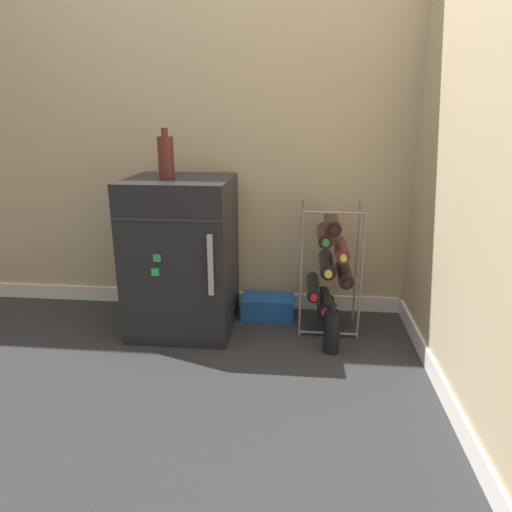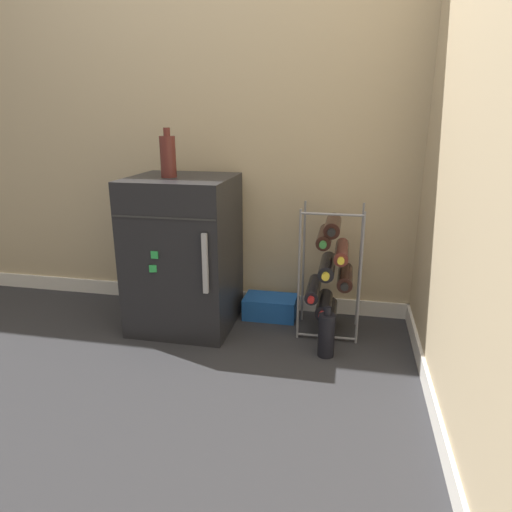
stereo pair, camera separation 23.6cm
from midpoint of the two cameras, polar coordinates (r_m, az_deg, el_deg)
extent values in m
plane|color=#28282B|center=(2.28, -9.37, -12.16)|extent=(14.00, 14.00, 0.00)
cube|color=tan|center=(2.62, -6.98, 20.16)|extent=(7.08, 0.06, 2.50)
cube|color=silver|center=(2.79, -6.25, -5.35)|extent=(7.08, 0.01, 0.09)
cube|color=black|center=(2.44, -11.94, 0.04)|extent=(0.52, 0.50, 0.81)
cube|color=#2D2D2D|center=(2.15, -14.34, 4.34)|extent=(0.51, 0.00, 0.01)
cube|color=#9E9EA3|center=(2.13, -8.88, -1.20)|extent=(0.02, 0.02, 0.29)
cube|color=green|center=(2.24, -15.47, -2.01)|extent=(0.04, 0.01, 0.04)
cube|color=green|center=(2.21, -15.30, -0.30)|extent=(0.04, 0.01, 0.04)
cylinder|color=slate|center=(2.30, 2.72, -2.36)|extent=(0.01, 0.01, 0.68)
cylinder|color=slate|center=(2.30, 10.19, -2.58)|extent=(0.01, 0.01, 0.68)
cylinder|color=slate|center=(2.51, 3.00, -0.69)|extent=(0.01, 0.01, 0.68)
cylinder|color=slate|center=(2.51, 9.84, -0.89)|extent=(0.01, 0.01, 0.68)
cylinder|color=slate|center=(2.42, 6.20, -9.62)|extent=(0.30, 0.01, 0.01)
cylinder|color=slate|center=(2.21, 6.73, 5.36)|extent=(0.30, 0.01, 0.01)
cylinder|color=black|center=(2.49, 6.38, -6.69)|extent=(0.08, 0.26, 0.08)
cylinder|color=gold|center=(2.36, 6.40, -8.08)|extent=(0.04, 0.02, 0.04)
cylinder|color=black|center=(2.47, 5.77, -5.76)|extent=(0.08, 0.26, 0.08)
cylinder|color=red|center=(2.34, 5.75, -7.10)|extent=(0.04, 0.02, 0.04)
cylinder|color=black|center=(2.44, 4.42, -3.90)|extent=(0.07, 0.28, 0.07)
cylinder|color=red|center=(2.30, 4.32, -5.27)|extent=(0.03, 0.02, 0.03)
cylinder|color=black|center=(2.41, 8.25, -2.28)|extent=(0.08, 0.26, 0.08)
cylinder|color=black|center=(2.28, 8.39, -3.47)|extent=(0.04, 0.02, 0.04)
cylinder|color=black|center=(2.39, 6.08, -1.08)|extent=(0.08, 0.28, 0.08)
cylinder|color=gold|center=(2.25, 6.08, -2.30)|extent=(0.04, 0.02, 0.04)
cylinder|color=#56231E|center=(2.37, 7.80, 0.83)|extent=(0.07, 0.29, 0.07)
cylinder|color=gold|center=(2.22, 7.92, -0.31)|extent=(0.03, 0.02, 0.03)
cylinder|color=black|center=(2.35, 5.72, 2.61)|extent=(0.07, 0.28, 0.07)
cylinder|color=#2D7033|center=(2.20, 5.70, 1.61)|extent=(0.03, 0.02, 0.03)
cylinder|color=black|center=(2.34, 6.67, 3.99)|extent=(0.08, 0.26, 0.08)
cylinder|color=black|center=(2.20, 6.71, 3.16)|extent=(0.04, 0.02, 0.04)
cube|color=#194C9E|center=(2.62, -1.09, -6.36)|extent=(0.29, 0.18, 0.12)
cylinder|color=#56231E|center=(2.34, -14.11, 11.82)|extent=(0.08, 0.08, 0.20)
cylinder|color=#56231E|center=(2.33, -14.33, 14.78)|extent=(0.03, 0.03, 0.04)
cylinder|color=black|center=(2.24, 6.45, -9.47)|extent=(0.08, 0.08, 0.21)
cylinder|color=black|center=(2.19, 6.56, -6.52)|extent=(0.03, 0.03, 0.04)
camera|label=1|loc=(0.12, -92.84, -0.88)|focal=32.00mm
camera|label=2|loc=(0.12, 87.16, 0.88)|focal=32.00mm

